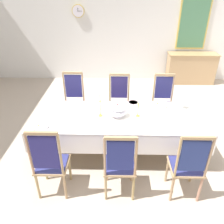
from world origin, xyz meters
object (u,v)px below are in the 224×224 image
at_px(chair_north_a, 74,100).
at_px(framed_painting, 194,21).
at_px(chair_north_b, 119,101).
at_px(sideboard, 191,68).
at_px(candlestick_east, 138,109).
at_px(chair_north_c, 163,101).
at_px(dining_table, 119,120).
at_px(chair_south_a, 50,162).
at_px(bowl_far_right, 152,128).
at_px(spoon_primary, 38,126).
at_px(bowl_near_left, 44,126).
at_px(soup_tureen, 118,110).
at_px(spoon_secondary, 158,104).
at_px(chair_south_b, 120,164).
at_px(bowl_near_right, 152,104).
at_px(candlestick_west, 100,107).
at_px(mounted_clock, 78,11).
at_px(chair_south_c, 188,164).
at_px(bowl_far_left, 133,103).

bearing_deg(chair_north_a, framed_painting, -138.58).
distance_m(chair_north_b, sideboard, 3.28).
relative_size(chair_north_b, candlestick_east, 3.16).
height_order(chair_north_c, framed_painting, framed_painting).
height_order(dining_table, chair_south_a, chair_south_a).
bearing_deg(framed_painting, sideboard, -74.07).
xyz_separation_m(bowl_far_right, spoon_primary, (-1.75, 0.06, -0.02)).
relative_size(chair_north_c, bowl_near_left, 7.53).
distance_m(soup_tureen, bowl_far_right, 0.66).
xyz_separation_m(spoon_secondary, framed_painting, (1.41, 3.19, 0.98)).
bearing_deg(chair_north_b, chair_south_b, 90.00).
bearing_deg(chair_north_b, bowl_near_right, 139.33).
height_order(candlestick_east, spoon_secondary, candlestick_east).
height_order(chair_south_b, spoon_primary, chair_south_b).
height_order(chair_south_a, chair_north_c, chair_south_a).
bearing_deg(candlestick_west, mounted_clock, 102.99).
xyz_separation_m(chair_south_a, chair_north_c, (1.86, 1.87, -0.01)).
relative_size(dining_table, spoon_primary, 16.37).
relative_size(chair_south_a, chair_north_a, 1.01).
bearing_deg(soup_tureen, chair_south_c, -44.59).
xyz_separation_m(chair_south_a, spoon_primary, (-0.32, 0.60, 0.18)).
bearing_deg(mounted_clock, chair_south_a, -87.35).
distance_m(bowl_far_left, spoon_secondary, 0.45).
bearing_deg(chair_south_c, chair_north_c, 90.00).
height_order(chair_south_b, candlestick_east, candlestick_east).
relative_size(chair_north_b, sideboard, 0.78).
xyz_separation_m(chair_south_b, framed_painting, (2.11, 4.56, 1.18)).
relative_size(soup_tureen, mounted_clock, 0.85).
xyz_separation_m(chair_south_b, bowl_far_right, (0.49, 0.54, 0.21)).
height_order(candlestick_east, framed_painting, framed_painting).
distance_m(chair_south_c, bowl_near_left, 2.16).
height_order(sideboard, mounted_clock, mounted_clock).
relative_size(dining_table, sideboard, 1.99).
distance_m(chair_south_b, mounted_clock, 4.92).
distance_m(bowl_far_left, bowl_far_right, 0.84).
bearing_deg(bowl_near_left, soup_tureen, 17.59).
distance_m(bowl_near_left, sideboard, 5.03).
xyz_separation_m(bowl_far_right, spoon_secondary, (0.21, 0.83, -0.02)).
distance_m(chair_north_a, bowl_near_right, 1.64).
distance_m(candlestick_east, bowl_far_right, 0.45).
height_order(soup_tureen, bowl_far_left, soup_tureen).
distance_m(chair_south_c, soup_tureen, 1.36).
relative_size(chair_north_c, bowl_near_right, 6.98).
bearing_deg(chair_north_b, soup_tureen, 87.85).
bearing_deg(chair_north_b, dining_table, 89.36).
height_order(chair_north_c, mounted_clock, mounted_clock).
height_order(bowl_far_left, spoon_secondary, bowl_far_left).
relative_size(candlestick_west, framed_painting, 0.25).
distance_m(bowl_near_left, bowl_far_right, 1.65).
height_order(chair_north_b, candlestick_east, chair_north_b).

